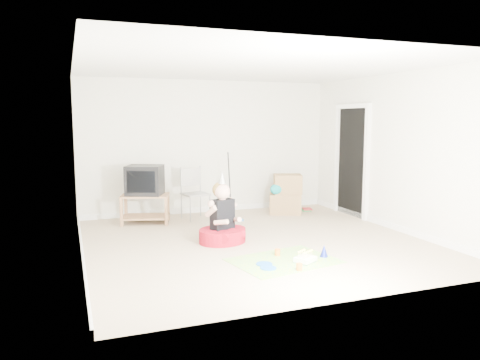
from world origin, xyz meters
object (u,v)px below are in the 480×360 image
object	(u,v)px
crt_tv	(145,180)
birthday_cake	(305,260)
tv_stand	(145,207)
cardboard_boxes	(286,195)
folding_chair	(195,194)
seated_woman	(222,227)

from	to	relation	value
crt_tv	birthday_cake	size ratio (longest dim) A/B	1.84
crt_tv	birthday_cake	distance (m)	3.51
tv_stand	cardboard_boxes	distance (m)	2.73
crt_tv	birthday_cake	xyz separation A→B (m)	(1.57, -3.05, -0.74)
tv_stand	birthday_cake	xyz separation A→B (m)	(1.57, -3.05, -0.26)
tv_stand	birthday_cake	world-z (taller)	tv_stand
folding_chair	cardboard_boxes	distance (m)	1.80
tv_stand	cardboard_boxes	xyz separation A→B (m)	(2.72, -0.08, 0.07)
folding_chair	cardboard_boxes	bearing A→B (deg)	-3.23
cardboard_boxes	seated_woman	size ratio (longest dim) A/B	0.72
tv_stand	cardboard_boxes	bearing A→B (deg)	-1.62
seated_woman	birthday_cake	bearing A→B (deg)	-62.75
folding_chair	seated_woman	world-z (taller)	seated_woman
tv_stand	crt_tv	xyz separation A→B (m)	(0.00, 0.00, 0.48)
tv_stand	crt_tv	distance (m)	0.48
tv_stand	cardboard_boxes	world-z (taller)	cardboard_boxes
crt_tv	cardboard_boxes	bearing A→B (deg)	22.00
crt_tv	cardboard_boxes	size ratio (longest dim) A/B	0.79
cardboard_boxes	birthday_cake	world-z (taller)	cardboard_boxes
tv_stand	crt_tv	world-z (taller)	crt_tv
crt_tv	seated_woman	distance (m)	2.00
folding_chair	tv_stand	bearing A→B (deg)	-178.47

